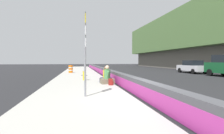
{
  "coord_description": "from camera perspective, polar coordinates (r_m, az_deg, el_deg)",
  "views": [
    {
      "loc": [
        -7.0,
        2.71,
        1.68
      ],
      "look_at": [
        7.44,
        0.03,
        1.15
      ],
      "focal_mm": 28.45,
      "sensor_mm": 36.0,
      "label": 1
    }
  ],
  "objects": [
    {
      "name": "route_sign_post",
      "position": [
        7.65,
        -8.63,
        6.22
      ],
      "size": [
        0.44,
        0.09,
        3.6
      ],
      "color": "gray",
      "rests_on": "sidewalk_strip"
    },
    {
      "name": "seated_person_foreground",
      "position": [
        11.89,
        -1.54,
        -3.51
      ],
      "size": [
        0.81,
        0.93,
        1.22
      ],
      "color": "#706651",
      "rests_on": "sidewalk_strip"
    },
    {
      "name": "ground_plane",
      "position": [
        7.69,
        10.57,
        -10.56
      ],
      "size": [
        160.0,
        160.0,
        0.0
      ],
      "primitive_type": "plane",
      "color": "#232326",
      "rests_on": "ground"
    },
    {
      "name": "parked_car_fourth",
      "position": [
        25.93,
        24.34,
        0.09
      ],
      "size": [
        4.54,
        2.03,
        1.71
      ],
      "color": "silver",
      "rests_on": "ground_plane"
    },
    {
      "name": "backpack",
      "position": [
        11.15,
        -0.41,
        -4.84
      ],
      "size": [
        0.32,
        0.28,
        0.4
      ],
      "color": "maroon",
      "rests_on": "sidewalk_strip"
    },
    {
      "name": "fire_hydrant",
      "position": [
        14.03,
        -8.86,
        -2.4
      ],
      "size": [
        0.26,
        0.46,
        0.88
      ],
      "color": "gold",
      "rests_on": "sidewalk_strip"
    },
    {
      "name": "jersey_barrier",
      "position": [
        7.6,
        10.57,
        -7.44
      ],
      "size": [
        76.0,
        0.45,
        0.85
      ],
      "color": "#47474C",
      "rests_on": "ground_plane"
    },
    {
      "name": "construction_barrel",
      "position": [
        22.98,
        -13.15,
        -0.62
      ],
      "size": [
        0.54,
        0.54,
        0.95
      ],
      "color": "orange",
      "rests_on": "sidewalk_strip"
    },
    {
      "name": "seated_person_middle",
      "position": [
        12.8,
        -2.03,
        -3.24
      ],
      "size": [
        0.87,
        0.96,
        1.12
      ],
      "color": "#23284C",
      "rests_on": "sidewalk_strip"
    },
    {
      "name": "sidewalk_strip",
      "position": [
        7.18,
        -9.96,
        -10.89
      ],
      "size": [
        80.0,
        4.4,
        0.14
      ],
      "primitive_type": "cube",
      "color": "#A8A59E",
      "rests_on": "ground_plane"
    }
  ]
}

